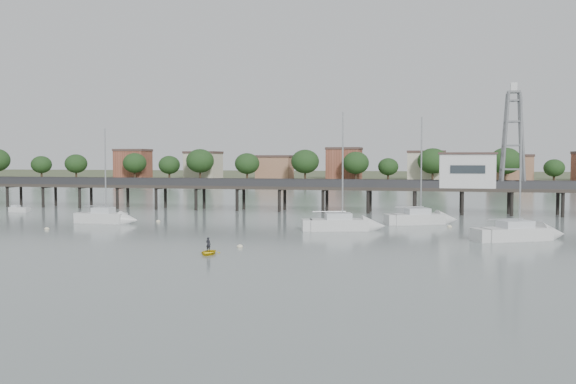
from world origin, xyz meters
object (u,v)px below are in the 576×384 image
lattice_tower (513,140)px  pier (303,187)px  sailboat_b (112,218)px  sailboat_d (529,234)px  sailboat_f (428,219)px  yellow_dinghy (208,254)px  sailboat_c (351,225)px  white_tender (19,209)px

lattice_tower → pier: bearing=-180.0°
sailboat_b → lattice_tower: bearing=25.6°
pier → sailboat_d: bearing=-45.1°
sailboat_b → sailboat_d: bearing=-5.9°
sailboat_b → sailboat_f: 40.93m
lattice_tower → sailboat_f: size_ratio=1.07×
sailboat_b → yellow_dinghy: sailboat_b is taller
sailboat_c → sailboat_b: (-31.35, 1.41, 0.01)m
white_tender → yellow_dinghy: size_ratio=1.21×
sailboat_c → yellow_dinghy: bearing=-130.2°
lattice_tower → sailboat_f: bearing=-127.5°
lattice_tower → white_tender: (-74.92, -11.00, -10.73)m
lattice_tower → yellow_dinghy: 57.02m
sailboat_b → sailboat_f: (40.08, 8.29, -0.01)m
sailboat_f → white_tender: 63.08m
lattice_tower → sailboat_f: 22.32m
sailboat_f → white_tender: sailboat_f is taller
white_tender → sailboat_f: bearing=-4.4°
pier → yellow_dinghy: bearing=-89.0°
lattice_tower → sailboat_c: (-20.74, -25.34, -10.47)m
sailboat_d → sailboat_f: (-10.31, 14.29, 0.00)m
sailboat_d → yellow_dinghy: bearing=-177.4°
sailboat_c → yellow_dinghy: (-9.91, -21.44, -0.64)m
sailboat_c → yellow_dinghy: size_ratio=5.74×
pier → white_tender: size_ratio=48.66×
sailboat_d → sailboat_c: bearing=138.8°
lattice_tower → yellow_dinghy: (-30.65, -46.78, -11.10)m
sailboat_b → pier: bearing=50.2°
pier → sailboat_b: size_ratio=11.59×
pier → yellow_dinghy: (0.85, -46.78, -3.79)m
white_tender → sailboat_b: bearing=-29.7°
lattice_tower → sailboat_c: 34.38m
sailboat_c → sailboat_d: bearing=-28.9°
sailboat_c → pier: bearing=97.6°
sailboat_d → sailboat_b: 50.75m
sailboat_d → pier: bearing=107.2°
sailboat_f → sailboat_b: bearing=167.6°
pier → yellow_dinghy: size_ratio=59.05×
sailboat_c → sailboat_f: size_ratio=1.01×
pier → lattice_tower: (31.50, 0.00, 7.31)m
sailboat_c → sailboat_d: (19.04, -4.58, -0.00)m
sailboat_c → white_tender: (-54.18, 14.34, -0.27)m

